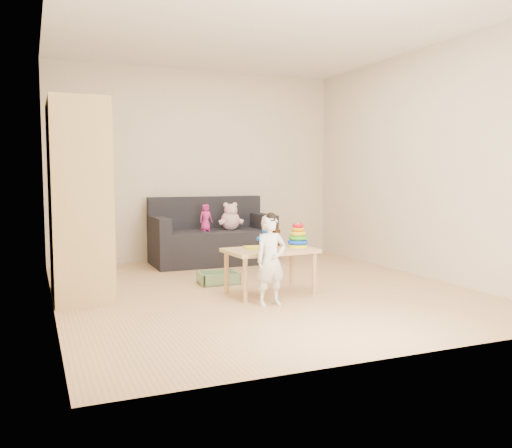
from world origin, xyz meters
name	(u,v)px	position (x,y,z in m)	size (l,w,h in m)	color
room	(261,162)	(0.00, 0.00, 1.30)	(4.50, 4.50, 4.50)	tan
wardrobe	(78,200)	(-1.73, 0.39, 0.93)	(0.52, 1.03, 1.86)	tan
sofa	(212,247)	(0.05, 1.74, 0.22)	(1.57, 0.79, 0.44)	black
play_table	(270,271)	(0.00, -0.24, 0.23)	(0.86, 0.54, 0.45)	tan
storage_bin	(218,278)	(-0.31, 0.44, 0.06)	(0.41, 0.31, 0.12)	#7BA97A
toddler	(271,262)	(-0.19, -0.67, 0.40)	(0.29, 0.20, 0.79)	white
pink_bear	(230,218)	(0.29, 1.70, 0.60)	(0.27, 0.23, 0.31)	#E4A8B5
doll	(206,218)	(-0.06, 1.67, 0.61)	(0.17, 0.12, 0.34)	#C92580
ring_stacker	(298,237)	(0.32, -0.21, 0.54)	(0.21, 0.21, 0.24)	#F4FC0D
brown_bottle	(277,237)	(0.15, -0.06, 0.54)	(0.07, 0.07, 0.22)	black
blue_plush	(267,235)	(0.04, -0.07, 0.57)	(0.19, 0.15, 0.23)	blue
wooden_figure	(268,244)	(-0.04, -0.26, 0.50)	(0.04, 0.03, 0.10)	brown
yellow_book	(255,247)	(-0.12, -0.14, 0.46)	(0.20, 0.20, 0.01)	yellow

